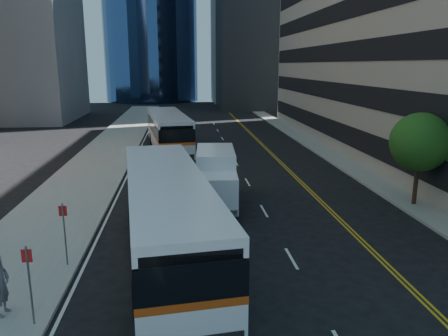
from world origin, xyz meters
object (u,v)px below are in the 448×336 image
bus_front (167,214)px  pedestrian (1,285)px  box_truck (216,177)px  bus_rear (168,130)px  street_tree (420,142)px

bus_front → pedestrian: 6.37m
bus_front → box_truck: bearing=63.1°
bus_rear → box_truck: bearing=-87.0°
box_truck → pedestrian: bearing=-121.1°
street_tree → box_truck: 11.30m
bus_front → pedestrian: bearing=-149.3°
bus_front → box_truck: size_ratio=2.17×
box_truck → street_tree: bearing=-4.5°
bus_front → bus_rear: bearing=84.2°
bus_front → bus_rear: (-0.57, 23.48, -0.05)m
street_tree → bus_rear: size_ratio=0.38×
street_tree → bus_front: street_tree is taller
bus_rear → pedestrian: bearing=-106.8°
street_tree → bus_rear: street_tree is taller
street_tree → box_truck: street_tree is taller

